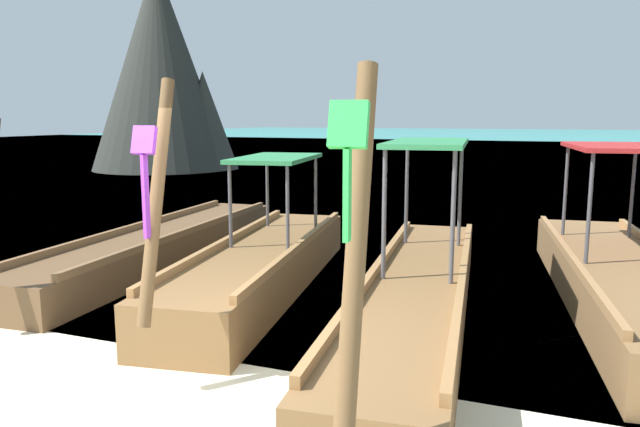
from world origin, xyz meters
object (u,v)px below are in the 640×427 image
object	(u,v)px
longtail_boat_violet_ribbon	(263,264)
longtail_boat_turquoise_ribbon	(160,246)
karst_rock	(164,72)
longtail_boat_red_ribbon	(622,280)
longtail_boat_green_ribbon	(417,296)

from	to	relation	value
longtail_boat_violet_ribbon	longtail_boat_turquoise_ribbon	bearing A→B (deg)	161.01
longtail_boat_violet_ribbon	karst_rock	size ratio (longest dim) A/B	0.68
longtail_boat_turquoise_ribbon	longtail_boat_red_ribbon	xyz separation A→B (m)	(6.97, 0.17, 0.08)
longtail_boat_violet_ribbon	longtail_boat_red_ribbon	xyz separation A→B (m)	(4.65, 0.97, -0.02)
karst_rock	longtail_boat_violet_ribbon	bearing A→B (deg)	-51.09
longtail_boat_turquoise_ribbon	longtail_boat_green_ribbon	size ratio (longest dim) A/B	0.97
longtail_boat_violet_ribbon	longtail_boat_red_ribbon	world-z (taller)	longtail_boat_violet_ribbon
longtail_boat_turquoise_ribbon	longtail_boat_green_ribbon	distance (m)	4.94
longtail_boat_violet_ribbon	longtail_boat_red_ribbon	bearing A→B (deg)	11.73
longtail_boat_turquoise_ribbon	longtail_boat_green_ribbon	xyz separation A→B (m)	(4.69, -1.55, 0.09)
longtail_boat_red_ribbon	karst_rock	world-z (taller)	karst_rock
longtail_boat_turquoise_ribbon	longtail_boat_violet_ribbon	distance (m)	2.46
karst_rock	longtail_boat_red_ribbon	bearing A→B (deg)	-40.71
longtail_boat_turquoise_ribbon	longtail_boat_red_ribbon	distance (m)	6.97
longtail_boat_red_ribbon	karst_rock	bearing A→B (deg)	139.29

